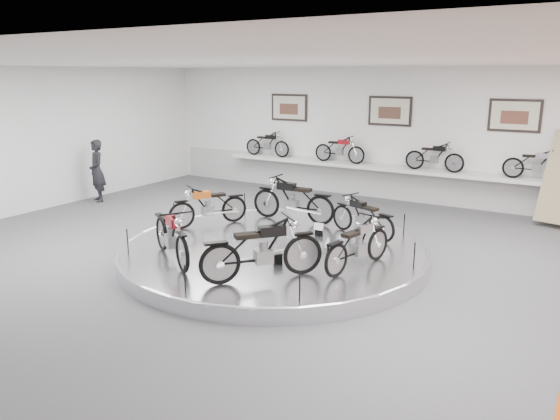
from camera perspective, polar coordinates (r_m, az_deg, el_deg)
The scene contains 22 objects.
floor at distance 11.29m, azimuth -1.47°, elevation -5.55°, with size 16.00×16.00×0.00m, color #4C4C4F.
ceiling at distance 10.64m, azimuth -1.61°, elevation 15.19°, with size 16.00×16.00×0.00m, color white.
wall_back at distance 17.05m, azimuth 11.34°, elevation 7.76°, with size 16.00×16.00×0.00m, color white.
wall_left at distance 16.50m, azimuth -25.83°, elevation 6.43°, with size 14.00×14.00×0.00m, color white.
dado_band at distance 17.25m, azimuth 11.08°, elevation 2.96°, with size 15.68×0.04×1.10m, color #BCBCBA.
display_platform at distance 11.48m, azimuth -0.67°, elevation -4.42°, with size 6.40×6.40×0.30m, color silver.
platform_rim at distance 11.45m, azimuth -0.67°, elevation -3.85°, with size 6.40×6.40×0.10m, color #B2B2BA.
shelf at distance 16.91m, azimuth 10.83°, elevation 4.31°, with size 11.00×0.55×0.10m, color silver.
poster_left at distance 18.44m, azimuth 0.96°, elevation 10.66°, with size 1.35×0.06×0.88m, color beige.
poster_center at distance 16.96m, azimuth 11.40°, elevation 10.10°, with size 1.35×0.06×0.88m, color beige.
poster_right at distance 16.11m, azimuth 23.32°, elevation 9.05°, with size 1.35×0.06×0.88m, color beige.
shelf_bike_a at distance 18.70m, azimuth -1.33°, elevation 6.75°, with size 1.22×0.42×0.73m, color black, non-canonical shape.
shelf_bike_b at distance 17.41m, azimuth 6.24°, elevation 6.13°, with size 1.22×0.42×0.73m, color maroon, non-canonical shape.
shelf_bike_c at distance 16.40m, azimuth 15.82°, elevation 5.20°, with size 1.22×0.42×0.73m, color black, non-canonical shape.
shelf_bike_d at distance 15.91m, azimuth 25.23°, elevation 4.14°, with size 1.22×0.42×0.73m, color #B6B7BB, non-canonical shape.
bike_a at distance 12.11m, azimuth 8.63°, elevation -0.66°, with size 1.52×0.54×0.89m, color black, non-canonical shape.
bike_b at distance 13.17m, azimuth 1.35°, elevation 1.13°, with size 1.85×0.65×1.09m, color black, non-canonical shape.
bike_c at distance 12.90m, azimuth -7.50°, elevation 0.47°, with size 1.65×0.58×0.97m, color #C85916, non-canonical shape.
bike_d at distance 10.57m, azimuth -11.31°, elevation -2.49°, with size 1.80×0.64×1.06m, color maroon, non-canonical shape.
bike_e at distance 9.42m, azimuth -1.87°, elevation -4.09°, with size 1.89×0.67×1.11m, color black, non-canonical shape.
bike_f at distance 10.07m, azimuth 8.16°, elevation -3.51°, with size 1.61×0.57×0.95m, color #B6B7BB, non-canonical shape.
visitor at distance 17.41m, azimuth -18.59°, elevation 3.89°, with size 0.68×0.45×1.88m, color black.
Camera 1 is at (5.73, -8.96, 3.79)m, focal length 35.00 mm.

